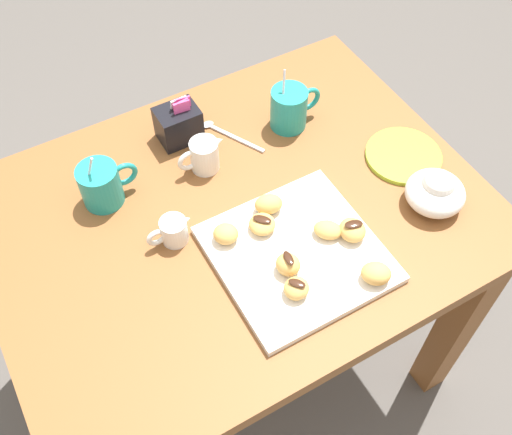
# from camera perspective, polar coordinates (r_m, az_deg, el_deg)

# --- Properties ---
(ground_plane) EXTENTS (8.00, 8.00, 0.00)m
(ground_plane) POSITION_cam_1_polar(r_m,az_deg,el_deg) (1.83, -1.26, -13.00)
(ground_plane) COLOR #514C47
(dining_table) EXTENTS (0.99, 0.75, 0.71)m
(dining_table) POSITION_cam_1_polar(r_m,az_deg,el_deg) (1.33, -1.70, -3.00)
(dining_table) COLOR brown
(dining_table) RESTS_ON ground_plane
(pastry_plate_square) EXTENTS (0.30, 0.30, 0.02)m
(pastry_plate_square) POSITION_cam_1_polar(r_m,az_deg,el_deg) (1.15, 3.88, -3.44)
(pastry_plate_square) COLOR silver
(pastry_plate_square) RESTS_ON dining_table
(coffee_mug_teal_left) EXTENTS (0.12, 0.08, 0.14)m
(coffee_mug_teal_left) POSITION_cam_1_polar(r_m,az_deg,el_deg) (1.23, -14.38, 3.09)
(coffee_mug_teal_left) COLOR teal
(coffee_mug_teal_left) RESTS_ON dining_table
(coffee_mug_teal_right) EXTENTS (0.12, 0.08, 0.15)m
(coffee_mug_teal_right) POSITION_cam_1_polar(r_m,az_deg,el_deg) (1.34, 3.21, 10.35)
(coffee_mug_teal_right) COLOR teal
(coffee_mug_teal_right) RESTS_ON dining_table
(cream_pitcher_white) EXTENTS (0.10, 0.06, 0.07)m
(cream_pitcher_white) POSITION_cam_1_polar(r_m,az_deg,el_deg) (1.26, -4.78, 5.99)
(cream_pitcher_white) COLOR silver
(cream_pitcher_white) RESTS_ON dining_table
(sugar_caddy) EXTENTS (0.09, 0.07, 0.11)m
(sugar_caddy) POSITION_cam_1_polar(r_m,az_deg,el_deg) (1.33, -7.31, 8.75)
(sugar_caddy) COLOR black
(sugar_caddy) RESTS_ON dining_table
(ice_cream_bowl) EXTENTS (0.12, 0.12, 0.09)m
(ice_cream_bowl) POSITION_cam_1_polar(r_m,az_deg,el_deg) (1.25, 16.57, 2.38)
(ice_cream_bowl) COLOR silver
(ice_cream_bowl) RESTS_ON dining_table
(chocolate_sauce_pitcher) EXTENTS (0.09, 0.05, 0.06)m
(chocolate_sauce_pitcher) POSITION_cam_1_polar(r_m,az_deg,el_deg) (1.16, -7.79, -1.21)
(chocolate_sauce_pitcher) COLOR silver
(chocolate_sauce_pitcher) RESTS_ON dining_table
(saucer_lime_left) EXTENTS (0.16, 0.16, 0.01)m
(saucer_lime_left) POSITION_cam_1_polar(r_m,az_deg,el_deg) (1.34, 13.71, 5.67)
(saucer_lime_left) COLOR #9EC633
(saucer_lime_left) RESTS_ON dining_table
(loose_spoon_near_saucer) EXTENTS (0.09, 0.14, 0.01)m
(loose_spoon_near_saucer) POSITION_cam_1_polar(r_m,az_deg,el_deg) (1.35, -2.92, 7.96)
(loose_spoon_near_saucer) COLOR silver
(loose_spoon_near_saucer) RESTS_ON dining_table
(beignet_0) EXTENTS (0.07, 0.07, 0.04)m
(beignet_0) POSITION_cam_1_polar(r_m,az_deg,el_deg) (1.11, 11.25, -5.19)
(beignet_0) COLOR #DBA351
(beignet_0) RESTS_ON pastry_plate_square
(beignet_1) EXTENTS (0.06, 0.06, 0.03)m
(beignet_1) POSITION_cam_1_polar(r_m,az_deg,el_deg) (1.08, 3.83, -6.68)
(beignet_1) COLOR #DBA351
(beignet_1) RESTS_ON pastry_plate_square
(chocolate_drizzle_1) EXTENTS (0.03, 0.03, 0.00)m
(chocolate_drizzle_1) POSITION_cam_1_polar(r_m,az_deg,el_deg) (1.07, 3.88, -6.20)
(chocolate_drizzle_1) COLOR #381E11
(chocolate_drizzle_1) RESTS_ON beignet_1
(beignet_2) EXTENTS (0.07, 0.07, 0.03)m
(beignet_2) POSITION_cam_1_polar(r_m,az_deg,el_deg) (1.16, 6.78, -1.17)
(beignet_2) COLOR #DBA351
(beignet_2) RESTS_ON pastry_plate_square
(beignet_3) EXTENTS (0.07, 0.06, 0.04)m
(beignet_3) POSITION_cam_1_polar(r_m,az_deg,el_deg) (1.18, 1.20, 1.26)
(beignet_3) COLOR #DBA351
(beignet_3) RESTS_ON pastry_plate_square
(beignet_4) EXTENTS (0.06, 0.06, 0.03)m
(beignet_4) POSITION_cam_1_polar(r_m,az_deg,el_deg) (1.16, 9.07, -1.17)
(beignet_4) COLOR #DBA351
(beignet_4) RESTS_ON pastry_plate_square
(chocolate_drizzle_4) EXTENTS (0.04, 0.03, 0.00)m
(chocolate_drizzle_4) POSITION_cam_1_polar(r_m,az_deg,el_deg) (1.15, 9.19, -0.62)
(chocolate_drizzle_4) COLOR #381E11
(chocolate_drizzle_4) RESTS_ON beignet_4
(beignet_5) EXTENTS (0.07, 0.07, 0.03)m
(beignet_5) POSITION_cam_1_polar(r_m,az_deg,el_deg) (1.16, 0.58, -0.63)
(beignet_5) COLOR #DBA351
(beignet_5) RESTS_ON pastry_plate_square
(chocolate_drizzle_5) EXTENTS (0.04, 0.04, 0.00)m
(chocolate_drizzle_5) POSITION_cam_1_polar(r_m,az_deg,el_deg) (1.15, 0.59, -0.17)
(chocolate_drizzle_5) COLOR #381E11
(chocolate_drizzle_5) RESTS_ON beignet_5
(beignet_6) EXTENTS (0.06, 0.06, 0.04)m
(beignet_6) POSITION_cam_1_polar(r_m,az_deg,el_deg) (1.10, 3.04, -4.44)
(beignet_6) COLOR #DBA351
(beignet_6) RESTS_ON pastry_plate_square
(chocolate_drizzle_6) EXTENTS (0.02, 0.03, 0.00)m
(chocolate_drizzle_6) POSITION_cam_1_polar(r_m,az_deg,el_deg) (1.08, 3.08, -3.84)
(chocolate_drizzle_6) COLOR #381E11
(chocolate_drizzle_6) RESTS_ON beignet_6
(beignet_7) EXTENTS (0.07, 0.06, 0.04)m
(beignet_7) POSITION_cam_1_polar(r_m,az_deg,el_deg) (1.14, -2.87, -1.55)
(beignet_7) COLOR #DBA351
(beignet_7) RESTS_ON pastry_plate_square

